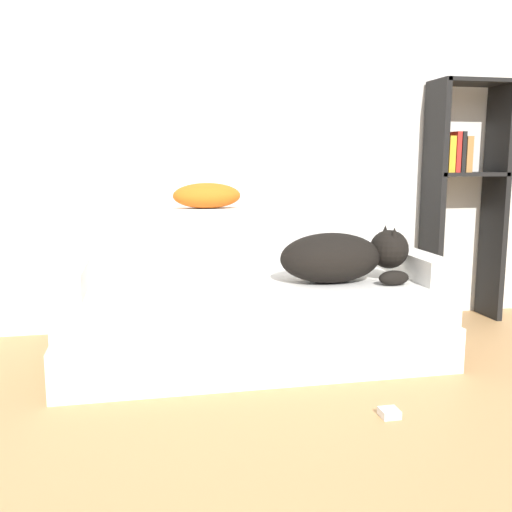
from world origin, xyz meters
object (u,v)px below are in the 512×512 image
Objects in this scene: laptop at (230,285)px; power_adapter at (389,413)px; bookshelf at (463,185)px; dog at (342,256)px; throw_pillow at (207,196)px; couch at (252,321)px.

laptop reaches higher than power_adapter.
power_adapter is (-1.05, -1.29, -0.85)m from bookshelf.
power_adapter is at bearing -93.64° from dog.
dog is 1.82× the size of throw_pillow.
dog is 0.59m from laptop.
laptop is at bearing -159.93° from bookshelf.
couch is 1.67m from bookshelf.
couch is 0.26m from laptop.
bookshelf reaches higher than couch.
couch is at bearing -60.80° from throw_pillow.
laptop is at bearing -81.96° from throw_pillow.
dog is at bearing 86.36° from power_adapter.
power_adapter is at bearing -63.02° from couch.
throw_pillow reaches higher than couch.
dog is 0.45× the size of bookshelf.
laptop is (-0.58, 0.01, -0.12)m from dog.
bookshelf is at bearing 50.75° from power_adapter.
couch is at bearing 116.98° from power_adapter.
throw_pillow is 5.02× the size of power_adapter.
power_adapter is at bearing -58.40° from laptop.
power_adapter is (0.40, -0.79, -0.18)m from couch.
bookshelf is 1.87m from power_adapter.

